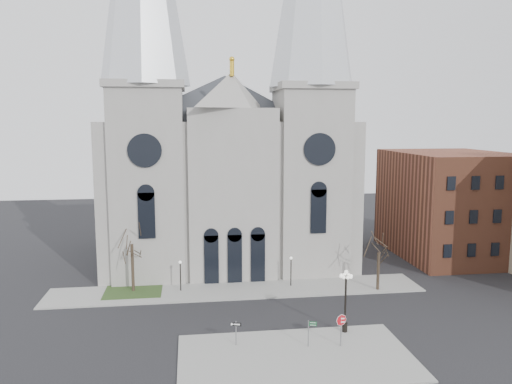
{
  "coord_description": "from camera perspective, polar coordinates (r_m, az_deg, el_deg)",
  "views": [
    {
      "loc": [
        -4.9,
        -40.42,
        17.99
      ],
      "look_at": [
        1.65,
        8.0,
        11.11
      ],
      "focal_mm": 35.0,
      "sensor_mm": 36.0,
      "label": 1
    }
  ],
  "objects": [
    {
      "name": "ground",
      "position": [
        44.51,
        -0.76,
        -15.83
      ],
      "size": [
        160.0,
        160.0,
        0.0
      ],
      "primitive_type": "plane",
      "color": "black",
      "rests_on": "ground"
    },
    {
      "name": "ped_lamp_right",
      "position": [
        55.31,
        4.02,
        -8.45
      ],
      "size": [
        0.32,
        0.32,
        3.26
      ],
      "color": "black",
      "rests_on": "sidewalk_far"
    },
    {
      "name": "grass_patch",
      "position": [
        55.72,
        -13.83,
        -10.97
      ],
      "size": [
        6.0,
        5.0,
        0.18
      ],
      "primitive_type": "cube",
      "color": "#243E1A",
      "rests_on": "ground"
    },
    {
      "name": "stop_sign",
      "position": [
        41.73,
        9.71,
        -14.6
      ],
      "size": [
        0.96,
        0.12,
        2.67
      ],
      "rotation": [
        0.0,
        0.0,
        -0.08
      ],
      "color": "slate",
      "rests_on": "sidewalk_near"
    },
    {
      "name": "street_name_sign",
      "position": [
        41.54,
        6.13,
        -15.53
      ],
      "size": [
        0.68,
        0.22,
        2.17
      ],
      "rotation": [
        0.0,
        0.0,
        -0.25
      ],
      "color": "slate",
      "rests_on": "sidewalk_near"
    },
    {
      "name": "sidewalk_near",
      "position": [
        40.47,
        4.6,
        -18.3
      ],
      "size": [
        18.0,
        10.0,
        0.14
      ],
      "primitive_type": "cube",
      "color": "gray",
      "rests_on": "ground"
    },
    {
      "name": "tree_left",
      "position": [
        54.21,
        -14.02,
        -5.46
      ],
      "size": [
        3.2,
        3.2,
        7.5
      ],
      "color": "black",
      "rests_on": "ground"
    },
    {
      "name": "tree_right",
      "position": [
        54.96,
        13.87,
        -6.47
      ],
      "size": [
        3.2,
        3.2,
        6.0
      ],
      "color": "black",
      "rests_on": "ground"
    },
    {
      "name": "globe_lamp",
      "position": [
        43.86,
        10.21,
        -11.31
      ],
      "size": [
        1.18,
        1.18,
        5.46
      ],
      "rotation": [
        0.0,
        0.0,
        0.0
      ],
      "color": "black",
      "rests_on": "sidewalk_near"
    },
    {
      "name": "one_way_sign",
      "position": [
        41.58,
        -2.3,
        -15.35
      ],
      "size": [
        0.86,
        0.25,
        2.0
      ],
      "rotation": [
        0.0,
        0.0,
        -0.25
      ],
      "color": "slate",
      "rests_on": "sidewalk_near"
    },
    {
      "name": "sidewalk_far",
      "position": [
        54.67,
        -2.18,
        -11.13
      ],
      "size": [
        40.0,
        6.0,
        0.14
      ],
      "primitive_type": "cube",
      "color": "gray",
      "rests_on": "ground"
    },
    {
      "name": "ped_lamp_left",
      "position": [
        54.24,
        -8.64,
        -8.86
      ],
      "size": [
        0.32,
        0.32,
        3.26
      ],
      "color": "black",
      "rests_on": "sidewalk_far"
    },
    {
      "name": "cathedral",
      "position": [
        63.47,
        -3.32,
        8.44
      ],
      "size": [
        33.0,
        26.66,
        54.0
      ],
      "color": "gray",
      "rests_on": "ground"
    },
    {
      "name": "bg_building_brick",
      "position": [
        72.35,
        21.25,
        -1.27
      ],
      "size": [
        14.0,
        18.0,
        14.0
      ],
      "primitive_type": "cube",
      "color": "brown",
      "rests_on": "ground"
    }
  ]
}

